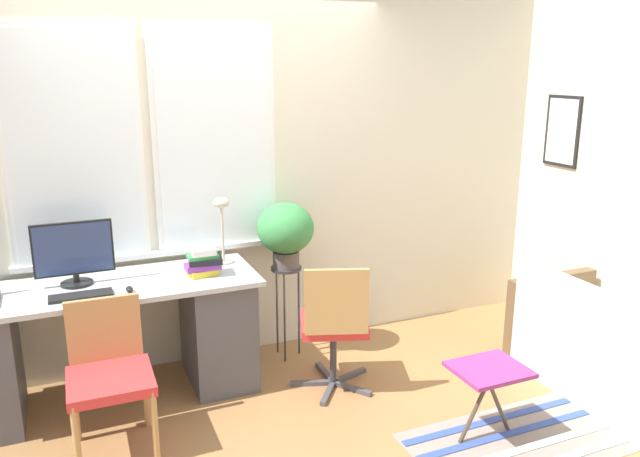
% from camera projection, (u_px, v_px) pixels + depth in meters
% --- Properties ---
extents(ground_plane, '(14.00, 14.00, 0.00)m').
position_uv_depth(ground_plane, '(247.00, 399.00, 3.99)').
color(ground_plane, '#9E7042').
extents(wall_back_with_window, '(9.00, 0.12, 2.70)m').
position_uv_depth(wall_back_with_window, '(207.00, 172.00, 4.28)').
color(wall_back_with_window, beige).
rests_on(wall_back_with_window, ground_plane).
extents(wall_right_with_picture, '(0.08, 9.00, 2.70)m').
position_uv_depth(wall_right_with_picture, '(589.00, 164.00, 4.67)').
color(wall_right_with_picture, beige).
rests_on(wall_right_with_picture, ground_plane).
extents(desk, '(1.88, 0.66, 0.78)m').
position_uv_depth(desk, '(107.00, 340.00, 3.87)').
color(desk, '#B2B7BC').
rests_on(desk, ground_plane).
extents(monitor, '(0.46, 0.19, 0.39)m').
position_uv_depth(monitor, '(74.00, 253.00, 3.75)').
color(monitor, black).
rests_on(monitor, desk).
extents(keyboard, '(0.35, 0.12, 0.02)m').
position_uv_depth(keyboard, '(81.00, 296.00, 3.59)').
color(keyboard, black).
rests_on(keyboard, desk).
extents(mouse, '(0.04, 0.07, 0.03)m').
position_uv_depth(mouse, '(129.00, 289.00, 3.67)').
color(mouse, black).
rests_on(mouse, desk).
extents(desk_lamp, '(0.14, 0.14, 0.45)m').
position_uv_depth(desk_lamp, '(222.00, 217.00, 4.14)').
color(desk_lamp, '#BCB299').
rests_on(desk_lamp, desk).
extents(book_stack, '(0.24, 0.19, 0.18)m').
position_uv_depth(book_stack, '(203.00, 262.00, 3.94)').
color(book_stack, yellow).
rests_on(book_stack, desk).
extents(desk_chair_wooden, '(0.45, 0.46, 0.83)m').
position_uv_depth(desk_chair_wooden, '(109.00, 371.00, 3.38)').
color(desk_chair_wooden, '#B2844C').
rests_on(desk_chair_wooden, ground_plane).
extents(office_chair_swivel, '(0.56, 0.57, 0.89)m').
position_uv_depth(office_chair_swivel, '(334.00, 324.00, 3.98)').
color(office_chair_swivel, '#47474C').
rests_on(office_chair_swivel, ground_plane).
extents(couch_loveseat, '(0.74, 1.46, 0.74)m').
position_uv_depth(couch_loveseat, '(623.00, 358.00, 3.95)').
color(couch_loveseat, white).
rests_on(couch_loveseat, ground_plane).
extents(plant_stand, '(0.22, 0.22, 0.68)m').
position_uv_depth(plant_stand, '(286.00, 282.00, 4.44)').
color(plant_stand, '#333338').
rests_on(plant_stand, ground_plane).
extents(potted_plant, '(0.40, 0.40, 0.46)m').
position_uv_depth(potted_plant, '(286.00, 230.00, 4.34)').
color(potted_plant, '#514C47').
rests_on(potted_plant, plant_stand).
extents(floor_rug_striped, '(1.43, 0.68, 0.01)m').
position_uv_depth(floor_rug_striped, '(530.00, 438.00, 3.57)').
color(floor_rug_striped, gray).
rests_on(floor_rug_striped, ground_plane).
extents(folding_stool, '(0.40, 0.34, 0.44)m').
position_uv_depth(folding_stool, '(489.00, 374.00, 3.49)').
color(folding_stool, '#93337A').
rests_on(folding_stool, ground_plane).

